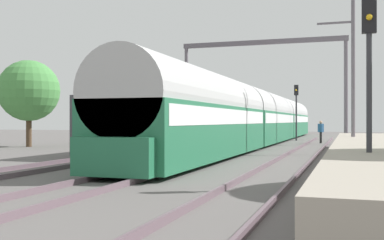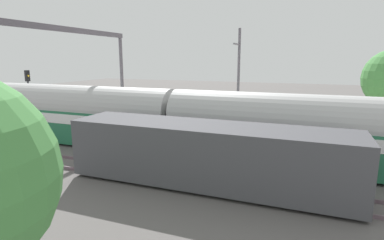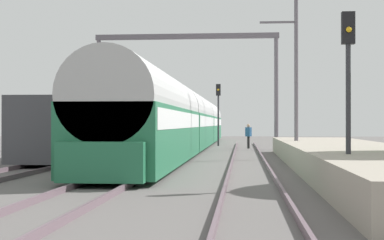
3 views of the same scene
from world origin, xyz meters
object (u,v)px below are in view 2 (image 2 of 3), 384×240
at_px(person_crossing, 94,115).
at_px(catenary_gantry, 70,61).
at_px(railway_signal_far, 29,91).
at_px(freight_car, 208,155).
at_px(passenger_train, 69,113).

bearing_deg(person_crossing, catenary_gantry, -118.36).
distance_m(railway_signal_far, catenary_gantry, 7.03).
xyz_separation_m(railway_signal_far, catenary_gantry, (-1.92, -6.28, 2.52)).
distance_m(freight_car, person_crossing, 15.39).
height_order(passenger_train, person_crossing, passenger_train).
bearing_deg(passenger_train, freight_car, -109.19).
bearing_deg(railway_signal_far, freight_car, -108.89).
bearing_deg(catenary_gantry, railway_signal_far, 73.01).
height_order(freight_car, railway_signal_far, railway_signal_far).
relative_size(freight_car, catenary_gantry, 1.04).
bearing_deg(passenger_train, railway_signal_far, 71.72).
xyz_separation_m(person_crossing, catenary_gantry, (-4.22, -1.77, 4.60)).
xyz_separation_m(passenger_train, freight_car, (-4.06, -11.67, -0.50)).
bearing_deg(railway_signal_far, catenary_gantry, -106.99).
bearing_deg(freight_car, catenary_gantry, 70.06).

